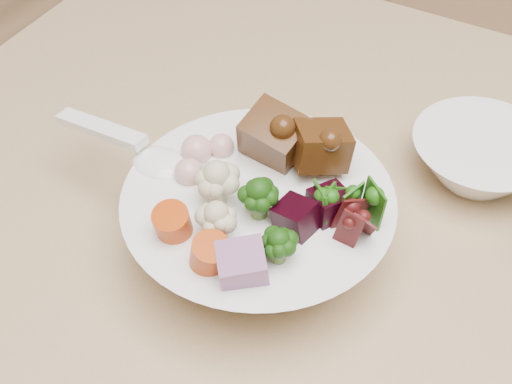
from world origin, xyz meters
TOP-DOWN VIEW (x-y plane):
  - chair_far at (-0.39, 0.83)m, footprint 0.51×0.51m
  - food_bowl at (-0.43, 0.11)m, footprint 0.25×0.25m
  - soup_spoon at (-0.56, 0.09)m, footprint 0.16×0.05m
  - side_bowl at (-0.29, 0.31)m, footprint 0.15×0.15m

SIDE VIEW (x-z plane):
  - chair_far at x=-0.39m, z-range 0.05..0.90m
  - side_bowl at x=-0.29m, z-range 0.75..0.80m
  - food_bowl at x=-0.43m, z-range 0.73..0.86m
  - soup_spoon at x=-0.56m, z-range 0.81..0.84m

